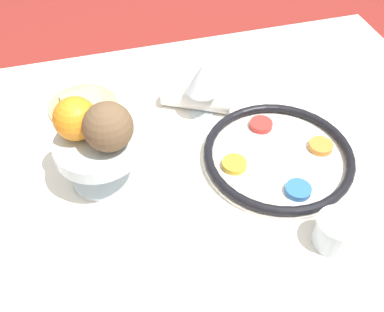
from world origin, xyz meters
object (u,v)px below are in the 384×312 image
(orange_fruit, at_px, (75,119))
(coconut, at_px, (108,127))
(bread_plate, at_px, (83,105))
(wine_glass, at_px, (202,79))
(seder_plate, at_px, (278,156))
(napkin_roll, at_px, (197,100))
(cup_near, at_px, (336,232))
(fruit_stand, at_px, (98,152))

(orange_fruit, bearing_deg, coconut, 141.41)
(bread_plate, bearing_deg, wine_glass, 160.85)
(seder_plate, distance_m, wine_glass, 0.25)
(napkin_roll, bearing_deg, cup_near, 107.43)
(napkin_roll, bearing_deg, orange_fruit, 26.15)
(wine_glass, relative_size, fruit_stand, 0.82)
(napkin_roll, bearing_deg, fruit_stand, 33.31)
(seder_plate, bearing_deg, napkin_roll, -61.12)
(seder_plate, height_order, napkin_roll, napkin_roll)
(cup_near, bearing_deg, coconut, -35.18)
(wine_glass, bearing_deg, cup_near, 107.35)
(wine_glass, relative_size, orange_fruit, 1.62)
(wine_glass, distance_m, bread_plate, 0.31)
(coconut, relative_size, cup_near, 1.23)
(orange_fruit, distance_m, bread_plate, 0.26)
(seder_plate, xyz_separation_m, napkin_roll, (0.12, -0.22, 0.01))
(orange_fruit, relative_size, bread_plate, 0.51)
(wine_glass, distance_m, cup_near, 0.45)
(coconut, relative_size, bread_plate, 0.57)
(cup_near, bearing_deg, napkin_roll, -72.57)
(orange_fruit, bearing_deg, bread_plate, -93.31)
(wine_glass, relative_size, coconut, 1.45)
(seder_plate, height_order, coconut, coconut)
(fruit_stand, distance_m, orange_fruit, 0.08)
(seder_plate, distance_m, napkin_roll, 0.25)
(cup_near, bearing_deg, seder_plate, -85.63)
(wine_glass, height_order, orange_fruit, orange_fruit)
(fruit_stand, relative_size, orange_fruit, 1.98)
(bread_plate, bearing_deg, coconut, 99.67)
(coconut, bearing_deg, cup_near, 144.82)
(bread_plate, xyz_separation_m, cup_near, (-0.41, 0.52, 0.02))
(wine_glass, distance_m, coconut, 0.29)
(wine_glass, bearing_deg, coconut, 35.08)
(orange_fruit, relative_size, cup_near, 1.10)
(fruit_stand, height_order, napkin_roll, fruit_stand)
(wine_glass, height_order, bread_plate, wine_glass)
(wine_glass, bearing_deg, orange_fruit, 22.23)
(coconut, bearing_deg, napkin_roll, -140.84)
(fruit_stand, distance_m, cup_near, 0.49)
(coconut, relative_size, napkin_roll, 0.56)
(seder_plate, distance_m, cup_near, 0.22)
(fruit_stand, distance_m, coconut, 0.08)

